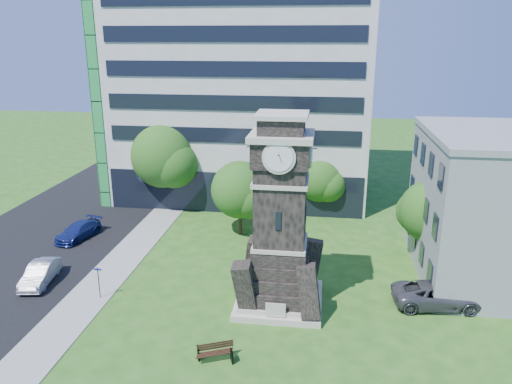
# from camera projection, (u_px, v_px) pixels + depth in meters

# --- Properties ---
(ground) EXTENTS (160.00, 160.00, 0.00)m
(ground) POSITION_uv_depth(u_px,v_px,m) (228.00, 316.00, 30.62)
(ground) COLOR #255418
(ground) RESTS_ON ground
(sidewalk) EXTENTS (3.00, 70.00, 0.06)m
(sidewalk) POSITION_uv_depth(u_px,v_px,m) (114.00, 270.00, 36.59)
(sidewalk) COLOR gray
(sidewalk) RESTS_ON ground
(street) EXTENTS (14.00, 80.00, 0.02)m
(street) POSITION_uv_depth(u_px,v_px,m) (7.00, 263.00, 37.72)
(street) COLOR black
(street) RESTS_ON ground
(clock_tower) EXTENTS (5.40, 5.40, 12.22)m
(clock_tower) POSITION_uv_depth(u_px,v_px,m) (280.00, 226.00, 30.53)
(clock_tower) COLOR #BDB6A5
(clock_tower) RESTS_ON ground
(office_tall) EXTENTS (26.20, 15.11, 28.60)m
(office_tall) POSITION_uv_depth(u_px,v_px,m) (243.00, 58.00, 51.21)
(office_tall) COLOR silver
(office_tall) RESTS_ON ground
(car_street_mid) EXTENTS (2.13, 4.48, 1.42)m
(car_street_mid) POSITION_uv_depth(u_px,v_px,m) (40.00, 274.00, 34.49)
(car_street_mid) COLOR #9D9FA5
(car_street_mid) RESTS_ON ground
(car_street_north) EXTENTS (2.86, 4.89, 1.33)m
(car_street_north) POSITION_uv_depth(u_px,v_px,m) (78.00, 231.00, 42.14)
(car_street_north) COLOR navy
(car_street_north) RESTS_ON ground
(car_east_lot) EXTENTS (5.87, 3.14, 1.57)m
(car_east_lot) POSITION_uv_depth(u_px,v_px,m) (438.00, 295.00, 31.50)
(car_east_lot) COLOR #45464A
(car_east_lot) RESTS_ON ground
(park_bench) EXTENTS (1.92, 0.51, 0.99)m
(park_bench) POSITION_uv_depth(u_px,v_px,m) (215.00, 351.00, 26.29)
(park_bench) COLOR black
(park_bench) RESTS_ON ground
(street_sign) EXTENTS (0.53, 0.05, 2.21)m
(street_sign) POSITION_uv_depth(u_px,v_px,m) (99.00, 279.00, 32.27)
(street_sign) COLOR black
(street_sign) RESTS_ON ground
(tree_nw) EXTENTS (6.76, 6.14, 8.44)m
(tree_nw) POSITION_uv_depth(u_px,v_px,m) (164.00, 158.00, 48.04)
(tree_nw) COLOR #332114
(tree_nw) RESTS_ON ground
(tree_nc) EXTENTS (5.37, 4.88, 6.46)m
(tree_nc) POSITION_uv_depth(u_px,v_px,m) (241.00, 192.00, 42.12)
(tree_nc) COLOR #332114
(tree_nc) RESTS_ON ground
(tree_ne) EXTENTS (4.77, 4.34, 5.64)m
(tree_ne) POSITION_uv_depth(u_px,v_px,m) (320.00, 181.00, 47.17)
(tree_ne) COLOR #332114
(tree_ne) RESTS_ON ground
(tree_east) EXTENTS (5.04, 4.58, 6.55)m
(tree_east) POSITION_uv_depth(u_px,v_px,m) (432.00, 213.00, 36.28)
(tree_east) COLOR #332114
(tree_east) RESTS_ON ground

